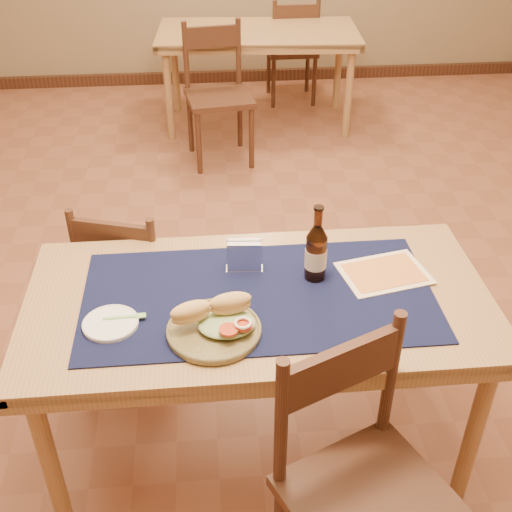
{
  "coord_description": "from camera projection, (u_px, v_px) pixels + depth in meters",
  "views": [
    {
      "loc": [
        -0.17,
        -2.52,
        2.12
      ],
      "look_at": [
        0.0,
        -0.7,
        0.85
      ],
      "focal_mm": 45.0,
      "sensor_mm": 36.0,
      "label": 1
    }
  ],
  "objects": [
    {
      "name": "chair_back_far",
      "position": [
        292.0,
        48.0,
        5.45
      ],
      "size": [
        0.42,
        0.42,
        0.89
      ],
      "color": "#442718",
      "rests_on": "ground"
    },
    {
      "name": "side_plate",
      "position": [
        110.0,
        323.0,
        2.06
      ],
      "size": [
        0.18,
        0.18,
        0.02
      ],
      "color": "white",
      "rests_on": "placemat"
    },
    {
      "name": "back_table",
      "position": [
        258.0,
        41.0,
        4.93
      ],
      "size": [
        1.57,
        0.86,
        0.75
      ],
      "color": "#9D7D4A",
      "rests_on": "ground"
    },
    {
      "name": "chair_back_near",
      "position": [
        218.0,
        92.0,
        4.51
      ],
      "size": [
        0.5,
        0.5,
        0.95
      ],
      "color": "#442718",
      "rests_on": "ground"
    },
    {
      "name": "placemat",
      "position": [
        259.0,
        296.0,
        2.2
      ],
      "size": [
        1.2,
        0.6,
        0.01
      ],
      "primitive_type": "cube",
      "color": "#0E1235",
      "rests_on": "main_table"
    },
    {
      "name": "beer_bottle",
      "position": [
        316.0,
        252.0,
        2.22
      ],
      "size": [
        0.08,
        0.08,
        0.29
      ],
      "color": "#401E0B",
      "rests_on": "placemat"
    },
    {
      "name": "chair_main_far",
      "position": [
        133.0,
        278.0,
        2.81
      ],
      "size": [
        0.49,
        0.49,
        0.84
      ],
      "color": "#442718",
      "rests_on": "ground"
    },
    {
      "name": "main_table",
      "position": [
        259.0,
        315.0,
        2.25
      ],
      "size": [
        1.6,
        0.8,
        0.75
      ],
      "color": "#9D7D4A",
      "rests_on": "ground"
    },
    {
      "name": "chair_main_near",
      "position": [
        364.0,
        488.0,
        1.86
      ],
      "size": [
        0.59,
        0.59,
        0.97
      ],
      "color": "#442718",
      "rests_on": "ground"
    },
    {
      "name": "menu_card",
      "position": [
        384.0,
        273.0,
        2.3
      ],
      "size": [
        0.34,
        0.28,
        0.01
      ],
      "color": "#FEE7C0",
      "rests_on": "placemat"
    },
    {
      "name": "baseboard",
      "position": [
        243.0,
        307.0,
        3.25
      ],
      "size": [
        6.0,
        7.0,
        0.1
      ],
      "color": "#442718",
      "rests_on": "ground"
    },
    {
      "name": "room",
      "position": [
        240.0,
        37.0,
        2.48
      ],
      "size": [
        6.04,
        7.04,
        2.84
      ],
      "color": "#945840",
      "rests_on": "ground"
    },
    {
      "name": "sandwich_plate",
      "position": [
        216.0,
        324.0,
        2.03
      ],
      "size": [
        0.3,
        0.3,
        0.12
      ],
      "color": "olive",
      "rests_on": "placemat"
    },
    {
      "name": "fork",
      "position": [
        128.0,
        317.0,
        2.08
      ],
      "size": [
        0.14,
        0.02,
        0.0
      ],
      "color": "#85C46C",
      "rests_on": "side_plate"
    },
    {
      "name": "napkin_holder",
      "position": [
        244.0,
        257.0,
        2.29
      ],
      "size": [
        0.14,
        0.06,
        0.12
      ],
      "color": "silver",
      "rests_on": "placemat"
    }
  ]
}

